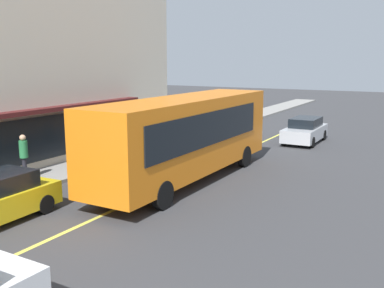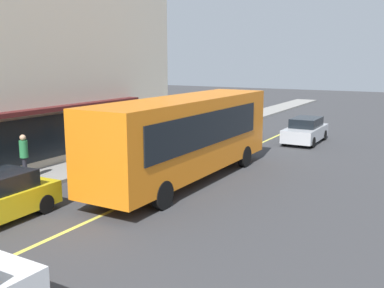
% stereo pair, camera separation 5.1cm
% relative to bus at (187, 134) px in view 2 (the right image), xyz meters
% --- Properties ---
extents(ground, '(120.00, 120.00, 0.00)m').
position_rel_bus_xyz_m(ground, '(-0.98, 0.30, -1.99)').
color(ground, '#38383A').
extents(sidewalk, '(80.00, 2.40, 0.15)m').
position_rel_bus_xyz_m(sidewalk, '(-0.98, 5.43, -1.91)').
color(sidewalk, gray).
rests_on(sidewalk, ground).
extents(lane_centre_stripe, '(36.00, 0.16, 0.01)m').
position_rel_bus_xyz_m(lane_centre_stripe, '(-0.98, 0.30, -1.98)').
color(lane_centre_stripe, '#D8D14C').
rests_on(lane_centre_stripe, ground).
extents(bus, '(11.15, 2.69, 3.50)m').
position_rel_bus_xyz_m(bus, '(0.00, 0.00, 0.00)').
color(bus, orange).
rests_on(bus, ground).
extents(car_silver, '(4.30, 1.86, 1.52)m').
position_rel_bus_xyz_m(car_silver, '(11.10, -1.99, -1.24)').
color(car_silver, '#B7BABF').
rests_on(car_silver, ground).
extents(pedestrian_near_storefront, '(0.34, 0.34, 1.86)m').
position_rel_bus_xyz_m(pedestrian_near_storefront, '(-3.50, 5.73, -0.71)').
color(pedestrian_near_storefront, black).
rests_on(pedestrian_near_storefront, sidewalk).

